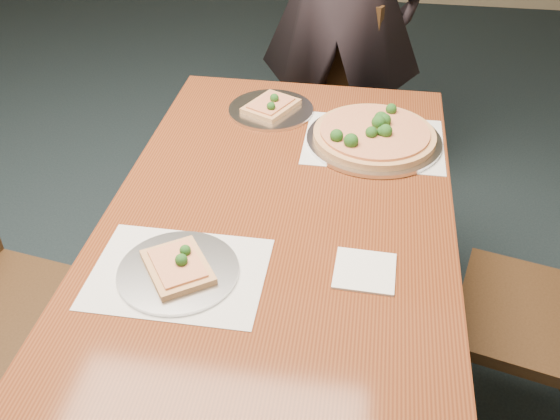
# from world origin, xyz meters

# --- Properties ---
(ground) EXTENTS (8.00, 8.00, 0.00)m
(ground) POSITION_xyz_m (0.00, 0.00, 0.00)
(ground) COLOR black
(ground) RESTS_ON ground
(dining_table) EXTENTS (0.90, 1.50, 0.75)m
(dining_table) POSITION_xyz_m (0.45, 0.10, 0.66)
(dining_table) COLOR #532310
(dining_table) RESTS_ON ground
(chair_far) EXTENTS (0.56, 0.56, 0.91)m
(chair_far) POSITION_xyz_m (0.44, 1.21, 0.52)
(chair_far) COLOR black
(chair_far) RESTS_ON ground
(placemat_main) EXTENTS (0.42, 0.32, 0.00)m
(placemat_main) POSITION_xyz_m (0.68, 0.48, 0.75)
(placemat_main) COLOR white
(placemat_main) RESTS_ON dining_table
(placemat_near) EXTENTS (0.40, 0.30, 0.00)m
(placemat_near) POSITION_xyz_m (0.26, -0.18, 0.75)
(placemat_near) COLOR white
(placemat_near) RESTS_ON dining_table
(pizza_pan) EXTENTS (0.41, 0.41, 0.07)m
(pizza_pan) POSITION_xyz_m (0.68, 0.48, 0.77)
(pizza_pan) COLOR silver
(pizza_pan) RESTS_ON dining_table
(slice_plate_near) EXTENTS (0.28, 0.28, 0.06)m
(slice_plate_near) POSITION_xyz_m (0.26, -0.18, 0.76)
(slice_plate_near) COLOR silver
(slice_plate_near) RESTS_ON dining_table
(slice_plate_far) EXTENTS (0.28, 0.28, 0.06)m
(slice_plate_far) POSITION_xyz_m (0.34, 0.63, 0.76)
(slice_plate_far) COLOR silver
(slice_plate_far) RESTS_ON dining_table
(napkin) EXTENTS (0.14, 0.14, 0.01)m
(napkin) POSITION_xyz_m (0.68, -0.10, 0.75)
(napkin) COLOR white
(napkin) RESTS_ON dining_table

